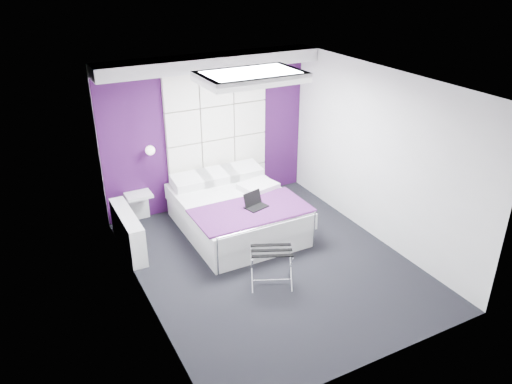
% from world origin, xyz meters
% --- Properties ---
extents(floor, '(4.40, 4.40, 0.00)m').
position_xyz_m(floor, '(0.00, 0.00, 0.00)').
color(floor, black).
rests_on(floor, ground).
extents(ceiling, '(4.40, 4.40, 0.00)m').
position_xyz_m(ceiling, '(0.00, 0.00, 2.60)').
color(ceiling, white).
rests_on(ceiling, wall_back).
extents(wall_back, '(3.60, 0.00, 3.60)m').
position_xyz_m(wall_back, '(0.00, 2.20, 1.30)').
color(wall_back, silver).
rests_on(wall_back, floor).
extents(wall_left, '(0.00, 4.40, 4.40)m').
position_xyz_m(wall_left, '(-1.80, 0.00, 1.30)').
color(wall_left, silver).
rests_on(wall_left, floor).
extents(wall_right, '(0.00, 4.40, 4.40)m').
position_xyz_m(wall_right, '(1.80, 0.00, 1.30)').
color(wall_right, silver).
rests_on(wall_right, floor).
extents(accent_wall, '(3.58, 0.02, 2.58)m').
position_xyz_m(accent_wall, '(0.00, 2.19, 1.30)').
color(accent_wall, '#360E40').
rests_on(accent_wall, wall_back).
extents(soffit, '(3.58, 0.50, 0.20)m').
position_xyz_m(soffit, '(0.00, 1.95, 2.50)').
color(soffit, silver).
rests_on(soffit, wall_back).
extents(headboard, '(1.80, 0.08, 2.30)m').
position_xyz_m(headboard, '(0.15, 2.14, 1.17)').
color(headboard, white).
rests_on(headboard, wall_back).
extents(skylight, '(1.36, 0.86, 0.12)m').
position_xyz_m(skylight, '(0.00, 0.60, 2.55)').
color(skylight, white).
rests_on(skylight, ceiling).
extents(wall_lamp, '(0.15, 0.15, 0.15)m').
position_xyz_m(wall_lamp, '(-1.05, 2.06, 1.22)').
color(wall_lamp, white).
rests_on(wall_lamp, wall_back).
extents(radiator, '(0.22, 1.20, 0.60)m').
position_xyz_m(radiator, '(-1.69, 1.30, 0.30)').
color(radiator, silver).
rests_on(radiator, floor).
extents(bed, '(1.72, 2.07, 0.73)m').
position_xyz_m(bed, '(-0.02, 1.10, 0.31)').
color(bed, silver).
rests_on(bed, floor).
extents(nightstand, '(0.41, 0.32, 0.05)m').
position_xyz_m(nightstand, '(-1.31, 2.02, 0.50)').
color(nightstand, silver).
rests_on(nightstand, wall_back).
extents(luggage_rack, '(0.54, 0.39, 0.53)m').
position_xyz_m(luggage_rack, '(-0.24, -0.44, 0.26)').
color(luggage_rack, silver).
rests_on(luggage_rack, floor).
extents(laptop, '(0.32, 0.23, 0.23)m').
position_xyz_m(laptop, '(0.09, 0.66, 0.64)').
color(laptop, black).
rests_on(laptop, bed).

